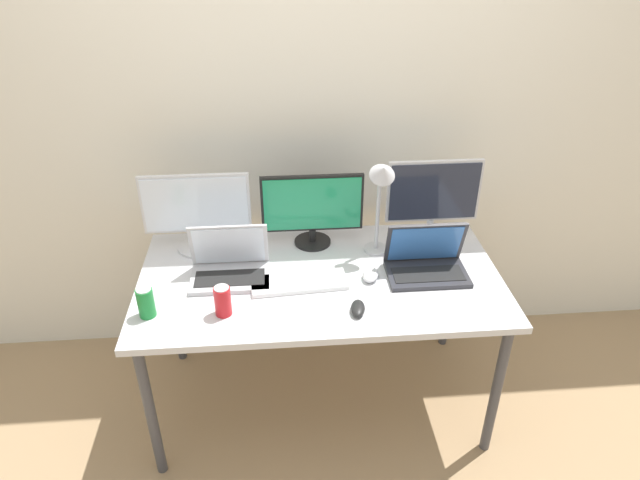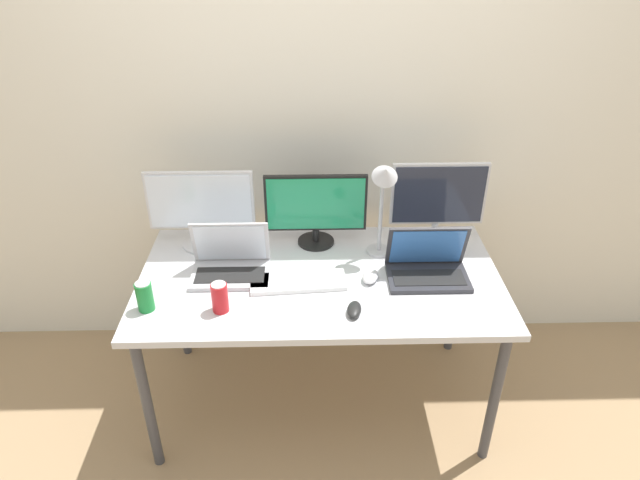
% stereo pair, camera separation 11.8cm
% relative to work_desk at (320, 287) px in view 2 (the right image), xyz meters
% --- Properties ---
extents(ground_plane, '(16.00, 16.00, 0.00)m').
position_rel_work_desk_xyz_m(ground_plane, '(0.00, 0.00, -0.68)').
color(ground_plane, '#9E7F5B').
extents(wall_back, '(7.00, 0.08, 2.60)m').
position_rel_work_desk_xyz_m(wall_back, '(0.00, 0.59, 0.62)').
color(wall_back, silver).
rests_on(wall_back, ground).
extents(work_desk, '(1.56, 0.84, 0.74)m').
position_rel_work_desk_xyz_m(work_desk, '(0.00, 0.00, 0.00)').
color(work_desk, '#424247').
rests_on(work_desk, ground).
extents(monitor_left, '(0.49, 0.21, 0.37)m').
position_rel_work_desk_xyz_m(monitor_left, '(-0.54, 0.28, 0.26)').
color(monitor_left, silver).
rests_on(monitor_left, work_desk).
extents(monitor_center, '(0.47, 0.17, 0.35)m').
position_rel_work_desk_xyz_m(monitor_center, '(-0.01, 0.28, 0.25)').
color(monitor_center, black).
rests_on(monitor_center, work_desk).
extents(monitor_right, '(0.43, 0.19, 0.41)m').
position_rel_work_desk_xyz_m(monitor_right, '(0.54, 0.26, 0.28)').
color(monitor_right, silver).
rests_on(monitor_right, work_desk).
extents(laptop_silver, '(0.33, 0.22, 0.23)m').
position_rel_work_desk_xyz_m(laptop_silver, '(-0.39, 0.03, 0.12)').
color(laptop_silver, '#B7B7BC').
rests_on(laptop_silver, work_desk).
extents(laptop_secondary, '(0.34, 0.22, 0.23)m').
position_rel_work_desk_xyz_m(laptop_secondary, '(0.46, -0.01, 0.11)').
color(laptop_secondary, '#2D2D33').
rests_on(laptop_secondary, work_desk).
extents(keyboard_main, '(0.41, 0.17, 0.02)m').
position_rel_work_desk_xyz_m(keyboard_main, '(-0.09, -0.06, 0.07)').
color(keyboard_main, white).
rests_on(keyboard_main, work_desk).
extents(mouse_by_keyboard, '(0.07, 0.12, 0.03)m').
position_rel_work_desk_xyz_m(mouse_by_keyboard, '(0.13, -0.26, 0.08)').
color(mouse_by_keyboard, black).
rests_on(mouse_by_keyboard, work_desk).
extents(mouse_by_laptop, '(0.09, 0.12, 0.04)m').
position_rel_work_desk_xyz_m(mouse_by_laptop, '(0.21, -0.04, 0.08)').
color(mouse_by_laptop, silver).
rests_on(mouse_by_laptop, work_desk).
extents(soda_can_near_keyboard, '(0.07, 0.07, 0.13)m').
position_rel_work_desk_xyz_m(soda_can_near_keyboard, '(-0.69, -0.22, 0.12)').
color(soda_can_near_keyboard, '#197F33').
rests_on(soda_can_near_keyboard, work_desk).
extents(soda_can_by_laptop, '(0.07, 0.07, 0.13)m').
position_rel_work_desk_xyz_m(soda_can_by_laptop, '(-0.40, -0.23, 0.12)').
color(soda_can_by_laptop, red).
rests_on(soda_can_by_laptop, work_desk).
extents(desk_lamp, '(0.11, 0.18, 0.48)m').
position_rel_work_desk_xyz_m(desk_lamp, '(0.27, 0.14, 0.39)').
color(desk_lamp, '#B7B7BC').
rests_on(desk_lamp, work_desk).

